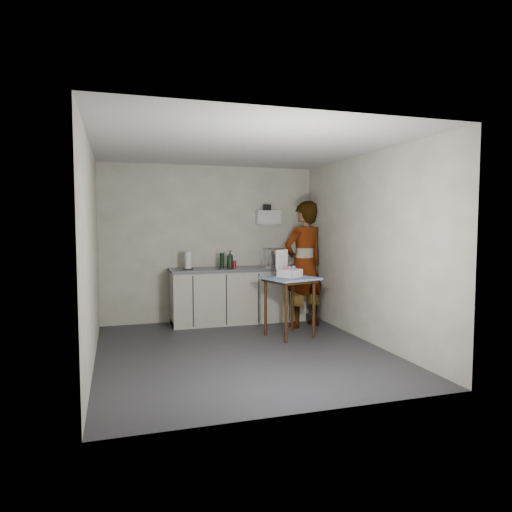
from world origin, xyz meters
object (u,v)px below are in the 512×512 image
object	(u,v)px
kitchen_counter	(238,296)
dark_bottle	(222,261)
bakery_box	(289,271)
side_table	(290,285)
paper_towel	(188,261)
standing_man	(304,264)
soda_can	(234,264)
soap_bottle	(230,259)
dish_rack	(275,262)

from	to	relation	value
kitchen_counter	dark_bottle	world-z (taller)	dark_bottle
bakery_box	dark_bottle	bearing A→B (deg)	91.45
side_table	bakery_box	size ratio (longest dim) A/B	2.24
paper_towel	standing_man	bearing A→B (deg)	-18.14
kitchen_counter	soda_can	xyz separation A→B (m)	(-0.06, 0.00, 0.54)
soap_bottle	standing_man	bearing A→B (deg)	-27.01
paper_towel	dish_rack	size ratio (longest dim) A/B	0.65
dark_bottle	bakery_box	bearing A→B (deg)	-56.22
side_table	soap_bottle	distance (m)	1.29
paper_towel	bakery_box	bearing A→B (deg)	-39.73
standing_man	dark_bottle	size ratio (longest dim) A/B	7.97
paper_towel	bakery_box	world-z (taller)	bakery_box
standing_man	dark_bottle	distance (m)	1.34
soap_bottle	paper_towel	world-z (taller)	soap_bottle
dish_rack	dark_bottle	bearing A→B (deg)	-177.65
dish_rack	standing_man	bearing A→B (deg)	-67.80
soap_bottle	dish_rack	size ratio (longest dim) A/B	0.66
dark_bottle	soda_can	bearing A→B (deg)	5.14
soda_can	standing_man	bearing A→B (deg)	-32.44
side_table	paper_towel	world-z (taller)	paper_towel
soap_bottle	dark_bottle	world-z (taller)	soap_bottle
standing_man	paper_towel	xyz separation A→B (m)	(-1.75, 0.57, 0.05)
paper_towel	bakery_box	xyz separation A→B (m)	(1.29, -1.08, -0.09)
paper_towel	dish_rack	xyz separation A→B (m)	(1.49, 0.07, -0.07)
side_table	dark_bottle	world-z (taller)	dark_bottle
soda_can	paper_towel	world-z (taller)	paper_towel
side_table	standing_man	world-z (taller)	standing_man
paper_towel	dish_rack	bearing A→B (deg)	2.59
soda_can	dark_bottle	world-z (taller)	dark_bottle
paper_towel	bakery_box	size ratio (longest dim) A/B	0.75
side_table	soda_can	world-z (taller)	soda_can
dark_bottle	bakery_box	distance (m)	1.33
kitchen_counter	side_table	distance (m)	1.30
paper_towel	bakery_box	distance (m)	1.69
kitchen_counter	soap_bottle	bearing A→B (deg)	-154.94
standing_man	dish_rack	world-z (taller)	standing_man
side_table	standing_man	bearing A→B (deg)	33.90
soap_bottle	paper_towel	xyz separation A→B (m)	(-0.68, 0.03, -0.01)
kitchen_counter	standing_man	xyz separation A→B (m)	(0.92, -0.62, 0.57)
kitchen_counter	paper_towel	size ratio (longest dim) A/B	7.71
kitchen_counter	soap_bottle	world-z (taller)	soap_bottle
kitchen_counter	side_table	size ratio (longest dim) A/B	2.57
soda_can	dish_rack	xyz separation A→B (m)	(0.72, 0.02, 0.01)
kitchen_counter	dish_rack	bearing A→B (deg)	1.92
dish_rack	side_table	bearing A→B (deg)	-99.49
dark_bottle	paper_towel	bearing A→B (deg)	-177.02
side_table	dish_rack	world-z (taller)	dish_rack
dish_rack	bakery_box	distance (m)	1.16
dish_rack	bakery_box	world-z (taller)	bakery_box
side_table	soda_can	xyz separation A→B (m)	(-0.52, 1.18, 0.21)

